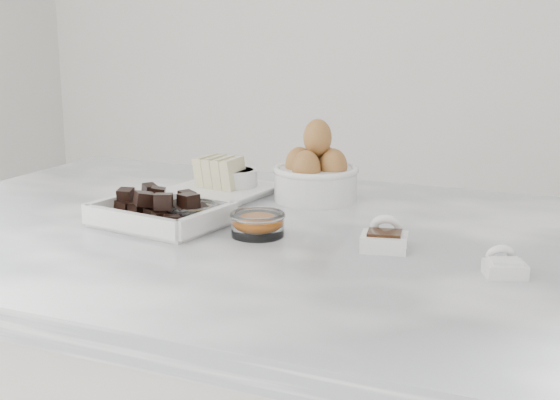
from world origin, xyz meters
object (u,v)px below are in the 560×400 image
(sugar_ramekin, at_px, (237,180))
(vanilla_spoon, at_px, (385,238))
(zest_bowl, at_px, (258,223))
(egg_bowl, at_px, (316,174))
(chocolate_dish, at_px, (160,211))
(butter_plate, at_px, (221,181))
(honey_bowl, at_px, (192,214))
(salt_spoon, at_px, (504,265))

(sugar_ramekin, height_order, vanilla_spoon, vanilla_spoon)
(zest_bowl, bearing_deg, egg_bowl, 90.99)
(chocolate_dish, distance_m, sugar_ramekin, 0.24)
(chocolate_dish, height_order, egg_bowl, egg_bowl)
(chocolate_dish, bearing_deg, butter_plate, 93.63)
(zest_bowl, bearing_deg, vanilla_spoon, 4.14)
(egg_bowl, distance_m, zest_bowl, 0.24)
(honey_bowl, bearing_deg, zest_bowl, -4.55)
(sugar_ramekin, bearing_deg, chocolate_dish, -92.12)
(chocolate_dish, relative_size, zest_bowl, 2.62)
(vanilla_spoon, bearing_deg, egg_bowl, 129.93)
(vanilla_spoon, xyz_separation_m, salt_spoon, (0.16, -0.05, -0.00))
(salt_spoon, bearing_deg, sugar_ramekin, 152.09)
(salt_spoon, bearing_deg, egg_bowl, 142.33)
(butter_plate, xyz_separation_m, salt_spoon, (0.52, -0.25, -0.01))
(sugar_ramekin, distance_m, zest_bowl, 0.28)
(chocolate_dish, relative_size, honey_bowl, 2.65)
(egg_bowl, bearing_deg, salt_spoon, -37.67)
(honey_bowl, xyz_separation_m, salt_spoon, (0.46, -0.04, -0.01))
(honey_bowl, distance_m, vanilla_spoon, 0.30)
(sugar_ramekin, xyz_separation_m, honey_bowl, (0.04, -0.22, -0.01))
(egg_bowl, bearing_deg, zest_bowl, -89.01)
(zest_bowl, distance_m, vanilla_spoon, 0.19)
(chocolate_dish, xyz_separation_m, zest_bowl, (0.16, 0.01, -0.00))
(chocolate_dish, relative_size, sugar_ramekin, 2.89)
(sugar_ramekin, relative_size, egg_bowl, 0.50)
(salt_spoon, bearing_deg, zest_bowl, 174.50)
(sugar_ramekin, relative_size, vanilla_spoon, 0.87)
(sugar_ramekin, height_order, egg_bowl, egg_bowl)
(honey_bowl, bearing_deg, vanilla_spoon, 0.83)
(egg_bowl, relative_size, salt_spoon, 2.07)
(butter_plate, height_order, sugar_ramekin, butter_plate)
(chocolate_dish, xyz_separation_m, butter_plate, (-0.01, 0.22, 0.00))
(chocolate_dish, distance_m, butter_plate, 0.22)
(salt_spoon, bearing_deg, chocolate_dish, 176.91)
(butter_plate, bearing_deg, chocolate_dish, -86.37)
(sugar_ramekin, height_order, honey_bowl, sugar_ramekin)
(chocolate_dish, bearing_deg, salt_spoon, -3.09)
(egg_bowl, height_order, honey_bowl, egg_bowl)
(butter_plate, distance_m, salt_spoon, 0.58)
(chocolate_dish, distance_m, egg_bowl, 0.29)
(butter_plate, height_order, zest_bowl, butter_plate)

